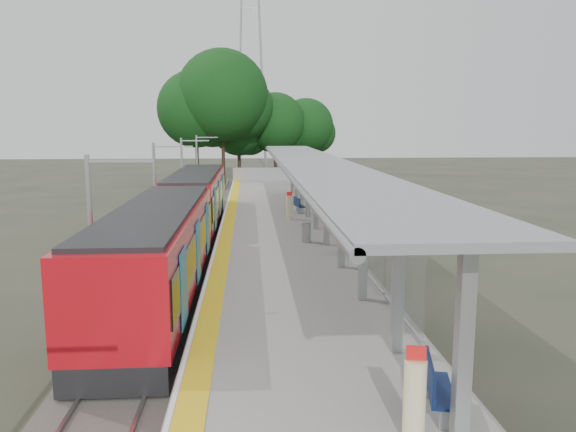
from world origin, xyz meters
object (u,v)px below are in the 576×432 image
object	(u,v)px
train	(182,219)
info_pillar_near	(414,400)
bench_near	(435,386)
litter_bin	(306,233)
bench_mid	(347,242)
bench_far	(298,205)
info_pillar_far	(289,207)

from	to	relation	value
train	info_pillar_near	world-z (taller)	train
bench_near	info_pillar_near	size ratio (longest dim) A/B	0.93
litter_bin	info_pillar_near	bearing A→B (deg)	-89.53
bench_near	train	bearing A→B (deg)	124.32
train	bench_near	xyz separation A→B (m)	(6.45, -16.15, -0.51)
bench_mid	info_pillar_near	xyz separation A→B (m)	(-1.32, -13.98, 0.25)
bench_mid	litter_bin	size ratio (longest dim) A/B	1.54
bench_near	bench_far	world-z (taller)	bench_near
bench_near	info_pillar_far	world-z (taller)	info_pillar_far
train	info_pillar_far	bearing A→B (deg)	47.60
bench_mid	info_pillar_near	bearing A→B (deg)	-104.23
bench_near	info_pillar_near	world-z (taller)	info_pillar_near
info_pillar_near	bench_mid	bearing A→B (deg)	96.43
train	litter_bin	size ratio (longest dim) A/B	31.06
bench_near	litter_bin	distance (m)	15.60
bench_far	litter_bin	xyz separation A→B (m)	(-0.42, -8.84, -0.05)
bench_far	info_pillar_near	world-z (taller)	info_pillar_near
bench_near	litter_bin	xyz separation A→B (m)	(-0.79, 15.58, -0.10)
train	bench_near	bearing A→B (deg)	-68.22
bench_far	info_pillar_near	size ratio (longest dim) A/B	0.85
bench_mid	train	bearing A→B (deg)	148.09
train	info_pillar_far	world-z (taller)	train
bench_mid	info_pillar_far	bearing A→B (deg)	92.38
train	litter_bin	distance (m)	5.73
train	bench_near	world-z (taller)	train
bench_mid	bench_near	bearing A→B (deg)	-101.74
info_pillar_near	info_pillar_far	world-z (taller)	info_pillar_near
bench_far	litter_bin	size ratio (longest dim) A/B	1.60
info_pillar_near	bench_near	bearing A→B (deg)	64.49
info_pillar_near	info_pillar_far	distance (m)	22.88
bench_mid	info_pillar_far	size ratio (longest dim) A/B	0.87
bench_far	info_pillar_far	bearing A→B (deg)	-117.81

